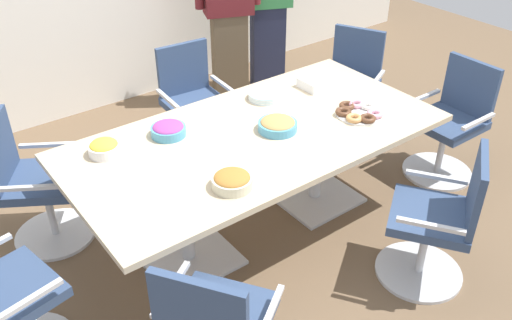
# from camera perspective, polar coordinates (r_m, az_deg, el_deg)

# --- Properties ---
(ground_plane) EXTENTS (10.00, 10.00, 0.01)m
(ground_plane) POSITION_cam_1_polar(r_m,az_deg,el_deg) (3.94, 0.00, -6.78)
(ground_plane) COLOR brown
(conference_table) EXTENTS (2.40, 1.20, 0.75)m
(conference_table) POSITION_cam_1_polar(r_m,az_deg,el_deg) (3.57, 0.00, 1.01)
(conference_table) COLOR #CCB793
(conference_table) RESTS_ON ground
(office_chair_0) EXTENTS (0.54, 0.54, 0.91)m
(office_chair_0) POSITION_cam_1_polar(r_m,az_deg,el_deg) (4.52, 19.34, 3.24)
(office_chair_0) COLOR silver
(office_chair_0) RESTS_ON ground
(office_chair_1) EXTENTS (0.72, 0.72, 0.91)m
(office_chair_1) POSITION_cam_1_polar(r_m,az_deg,el_deg) (4.91, 9.55, 7.12)
(office_chair_1) COLOR silver
(office_chair_1) RESTS_ON ground
(office_chair_2) EXTENTS (0.58, 0.58, 0.91)m
(office_chair_2) POSITION_cam_1_polar(r_m,az_deg,el_deg) (4.56, -6.38, 5.30)
(office_chair_2) COLOR silver
(office_chair_2) RESTS_ON ground
(office_chair_3) EXTENTS (0.74, 0.74, 0.91)m
(office_chair_3) POSITION_cam_1_polar(r_m,az_deg,el_deg) (3.87, -21.71, -2.68)
(office_chair_3) COLOR silver
(office_chair_3) RESTS_ON ground
(office_chair_6) EXTENTS (0.75, 0.75, 0.91)m
(office_chair_6) POSITION_cam_1_polar(r_m,az_deg,el_deg) (3.47, 18.21, -6.37)
(office_chair_6) COLOR silver
(office_chair_6) RESTS_ON ground
(person_standing_0) EXTENTS (0.60, 0.37, 1.82)m
(person_standing_0) POSITION_cam_1_polar(r_m,az_deg,el_deg) (5.24, -2.86, 15.73)
(person_standing_0) COLOR brown
(person_standing_0) RESTS_ON ground
(snack_bowl_cookies) EXTENTS (0.25, 0.25, 0.08)m
(snack_bowl_cookies) POSITION_cam_1_polar(r_m,az_deg,el_deg) (3.52, 2.24, 3.66)
(snack_bowl_cookies) COLOR #4C9EC6
(snack_bowl_cookies) RESTS_ON conference_table
(snack_bowl_chips_yellow) EXTENTS (0.19, 0.19, 0.09)m
(snack_bowl_chips_yellow) POSITION_cam_1_polar(r_m,az_deg,el_deg) (3.39, -15.36, 1.24)
(snack_bowl_chips_yellow) COLOR white
(snack_bowl_chips_yellow) RESTS_ON conference_table
(snack_bowl_candy_mix) EXTENTS (0.22, 0.22, 0.09)m
(snack_bowl_candy_mix) POSITION_cam_1_polar(r_m,az_deg,el_deg) (3.51, -9.01, 3.13)
(snack_bowl_candy_mix) COLOR #4C9EC6
(snack_bowl_candy_mix) RESTS_ON conference_table
(snack_bowl_pretzels) EXTENTS (0.23, 0.23, 0.09)m
(snack_bowl_pretzels) POSITION_cam_1_polar(r_m,az_deg,el_deg) (3.00, -2.48, -2.10)
(snack_bowl_pretzels) COLOR beige
(snack_bowl_pretzels) RESTS_ON conference_table
(donut_platter) EXTENTS (0.31, 0.32, 0.04)m
(donut_platter) POSITION_cam_1_polar(r_m,az_deg,el_deg) (3.77, 10.52, 4.88)
(donut_platter) COLOR white
(donut_platter) RESTS_ON conference_table
(plate_stack) EXTENTS (0.24, 0.24, 0.05)m
(plate_stack) POSITION_cam_1_polar(r_m,az_deg,el_deg) (3.92, 0.96, 6.62)
(plate_stack) COLOR white
(plate_stack) RESTS_ON conference_table
(napkin_pile) EXTENTS (0.19, 0.19, 0.07)m
(napkin_pile) POSITION_cam_1_polar(r_m,az_deg,el_deg) (4.10, 6.06, 7.87)
(napkin_pile) COLOR white
(napkin_pile) RESTS_ON conference_table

